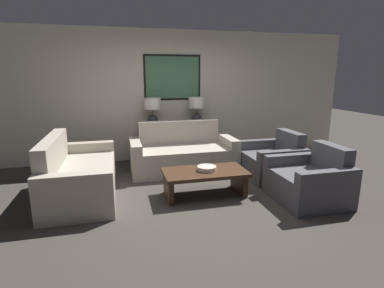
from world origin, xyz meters
name	(u,v)px	position (x,y,z in m)	size (l,w,h in m)	color
ground_plane	(203,198)	(0.00, 0.00, 0.00)	(20.00, 20.00, 0.00)	#3D3833
back_wall	(172,95)	(0.00, 2.37, 1.33)	(7.85, 0.12, 2.65)	beige
console_table	(175,143)	(0.00, 2.09, 0.37)	(1.47, 0.40, 0.73)	brown
table_lamp_left	(152,109)	(-0.46, 2.09, 1.09)	(0.34, 0.34, 0.58)	#333338
table_lamp_right	(197,108)	(0.46, 2.09, 1.09)	(0.34, 0.34, 0.58)	#333338
couch_by_back_wall	(183,154)	(0.00, 1.39, 0.30)	(1.91, 0.93, 0.89)	#ADA393
couch_by_side	(79,176)	(-1.75, 0.58, 0.30)	(0.93, 1.91, 0.89)	#ADA393
coffee_table	(205,177)	(0.06, 0.12, 0.29)	(1.22, 0.65, 0.38)	#3D2616
decorative_bowl	(207,168)	(0.09, 0.12, 0.42)	(0.28, 0.28, 0.06)	beige
armchair_near_back_wall	(272,161)	(1.46, 0.65, 0.28)	(0.90, 0.97, 0.80)	#4C4C51
armchair_near_camera	(310,182)	(1.46, -0.41, 0.28)	(0.90, 0.97, 0.80)	#4C4C51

